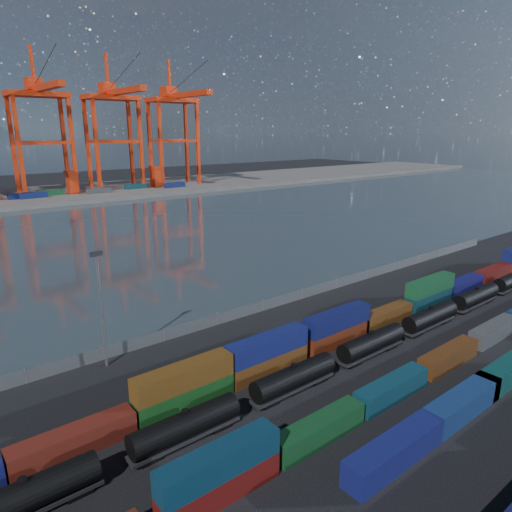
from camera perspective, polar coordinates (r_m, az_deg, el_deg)
ground at (r=67.07m, az=16.67°, el=-13.68°), size 700.00×700.00×0.00m
harbor_water at (r=149.23m, az=-18.27°, el=2.28°), size 700.00×700.00×0.00m
far_quay at (r=249.06m, az=-26.96°, el=6.61°), size 700.00×70.00×2.00m
container_row_south at (r=50.50m, az=17.03°, el=-22.01°), size 127.28×2.68×5.70m
container_row_mid at (r=63.18m, az=18.59°, el=-14.19°), size 128.90×2.43×5.17m
container_row_north at (r=73.85m, az=11.44°, el=-8.61°), size 142.51×2.55×5.44m
tanker_string at (r=69.67m, az=14.24°, el=-10.54°), size 105.73×2.73×3.91m
waterfront_fence at (r=83.78m, az=0.86°, el=-6.23°), size 160.12×0.12×2.20m
yard_light_mast at (r=65.34m, az=-18.82°, el=-5.68°), size 1.60×0.40×16.60m
quay_containers at (r=232.59m, az=-28.90°, el=6.43°), size 172.58×10.99×2.60m
straddle_carriers at (r=238.06m, az=-27.23°, el=7.91°), size 140.00×7.00×11.10m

